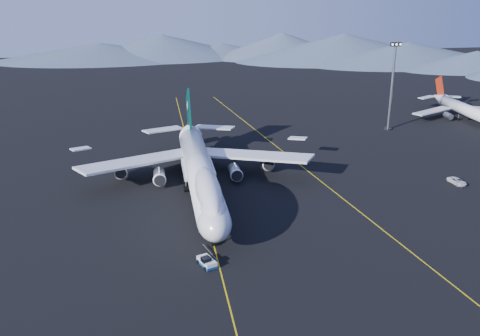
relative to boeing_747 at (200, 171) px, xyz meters
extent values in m
plane|color=black|center=(0.00, -0.03, -5.81)|extent=(500.00, 500.00, 0.00)
cube|color=gold|center=(0.00, -0.03, -5.80)|extent=(0.25, 220.00, 0.01)
cube|color=gold|center=(30.00, 9.97, -5.80)|extent=(28.08, 198.09, 0.01)
cone|color=#435267|center=(-40.81, 231.40, 0.19)|extent=(100.00, 100.00, 12.00)
cone|color=#435267|center=(36.76, 232.07, 0.19)|extent=(100.00, 100.00, 12.00)
cone|color=#435267|center=(110.33, 207.46, 0.19)|extent=(100.00, 100.00, 12.00)
cone|color=#435267|center=(171.87, 160.24, 0.19)|extent=(100.00, 100.00, 12.00)
cylinder|color=silver|center=(0.00, -0.03, -0.21)|extent=(6.50, 56.00, 6.50)
ellipsoid|color=silver|center=(0.00, -28.03, -0.21)|extent=(6.50, 10.40, 6.50)
ellipsoid|color=silver|center=(0.00, -18.53, 2.29)|extent=(5.13, 25.16, 5.85)
cube|color=black|center=(0.00, -30.03, 0.99)|extent=(3.60, 1.61, 1.29)
cone|color=silver|center=(0.00, 32.97, 0.59)|extent=(6.50, 12.00, 6.50)
cube|color=#03322C|center=(0.00, 0.97, -1.11)|extent=(6.24, 60.00, 1.10)
cube|color=silver|center=(0.00, 5.47, -1.31)|extent=(7.50, 13.00, 1.60)
cube|color=silver|center=(-14.50, 11.47, -0.61)|extent=(30.62, 23.28, 2.83)
cube|color=silver|center=(14.50, 11.47, -0.61)|extent=(30.62, 23.28, 2.83)
cylinder|color=slate|center=(-9.50, 7.47, -3.41)|extent=(2.90, 5.50, 2.90)
cylinder|color=slate|center=(-19.00, 13.97, -3.41)|extent=(2.90, 5.50, 2.90)
cylinder|color=slate|center=(9.50, 7.47, -3.41)|extent=(2.90, 5.50, 2.90)
cylinder|color=slate|center=(19.00, 13.97, -3.41)|extent=(2.90, 5.50, 2.90)
cube|color=#03322C|center=(0.00, 31.97, 5.59)|extent=(0.55, 14.11, 15.94)
cube|color=silver|center=(-7.50, 34.47, 0.99)|extent=(12.39, 9.47, 0.98)
cube|color=silver|center=(7.50, 34.47, 0.99)|extent=(12.39, 9.47, 0.98)
cylinder|color=black|center=(0.00, -26.53, -5.26)|extent=(0.90, 1.10, 1.10)
cube|color=silver|center=(-2.11, -33.75, -5.10)|extent=(3.47, 4.64, 1.04)
cube|color=navy|center=(-2.11, -33.75, -5.48)|extent=(3.62, 4.85, 0.47)
cube|color=black|center=(-2.11, -33.75, -4.35)|extent=(1.96, 1.96, 0.85)
cylinder|color=silver|center=(100.97, 51.98, -1.90)|extent=(4.13, 34.79, 4.13)
cone|color=silver|center=(100.97, 72.64, -1.47)|extent=(4.13, 7.61, 4.13)
cube|color=silver|center=(90.09, 57.42, -2.77)|extent=(18.26, 12.32, 0.38)
cylinder|color=slate|center=(94.99, 54.70, -4.07)|extent=(2.07, 3.81, 2.07)
cylinder|color=slate|center=(106.95, 54.70, -4.07)|extent=(2.07, 3.81, 2.07)
cube|color=maroon|center=(100.97, 73.18, 2.67)|extent=(0.38, 7.41, 8.76)
imported|color=silver|center=(63.94, -4.17, -5.07)|extent=(3.28, 5.68, 1.49)
cylinder|color=black|center=(68.55, 47.05, -5.59)|extent=(2.70, 2.70, 0.45)
cylinder|color=slate|center=(68.55, 47.05, 8.24)|extent=(0.79, 0.79, 28.11)
cube|color=black|center=(68.55, 47.05, 22.63)|extent=(3.60, 0.90, 1.35)
camera|label=1|loc=(-10.21, -118.12, 42.98)|focal=40.00mm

